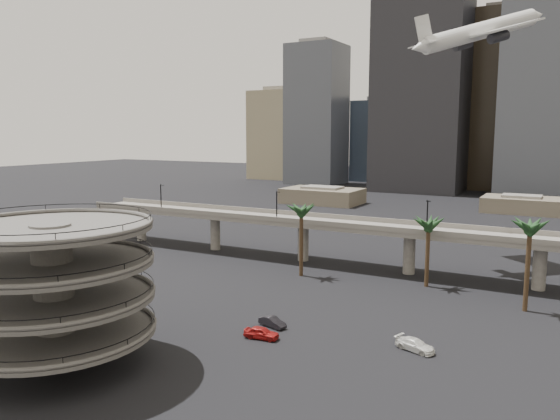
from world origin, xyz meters
The scene contains 10 objects.
ground centered at (0.00, 0.00, 0.00)m, with size 700.00×700.00×0.00m, color black.
parking_ramp centered at (-13.00, -4.00, 9.84)m, with size 22.20×22.20×17.35m.
overpass centered at (0.00, 55.00, 7.34)m, with size 130.00×9.30×14.70m.
palm_trees centered at (14.02, 44.65, 11.43)m, with size 42.40×10.40×14.00m.
low_buildings centered at (6.89, 142.30, 2.86)m, with size 135.00×27.50×6.80m.
skyline centered at (15.11, 217.09, 39.68)m, with size 269.00×86.00×108.68m.
airborne_jet centered at (18.71, 72.24, 45.65)m, with size 24.96×26.22×11.65m.
car_a centered at (3.32, 13.89, 0.78)m, with size 1.84×4.56×1.55m, color #AF1A19.
car_b centered at (2.45, 18.28, 0.68)m, with size 1.45×4.15×1.37m, color black.
car_c centered at (21.65, 19.46, 0.73)m, with size 2.04×5.01×1.46m, color silver.
Camera 1 is at (37.47, -43.63, 26.28)m, focal length 35.00 mm.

